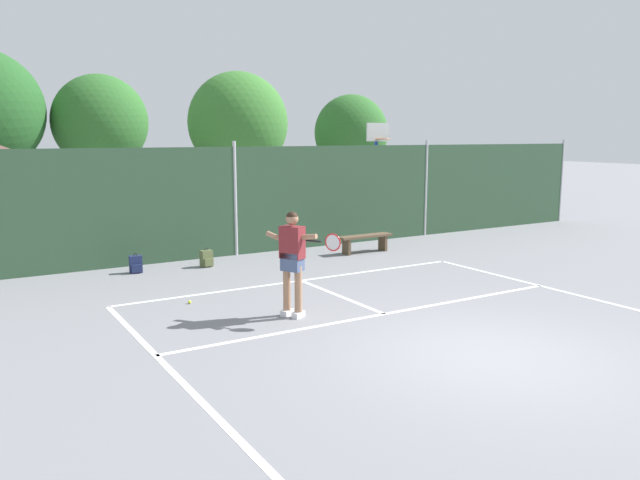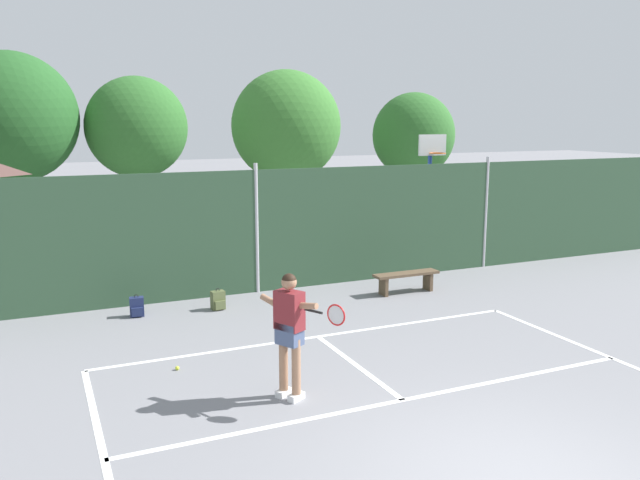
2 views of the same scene
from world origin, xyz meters
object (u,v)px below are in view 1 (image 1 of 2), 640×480
object	(u,v)px
basketball_hoop	(377,161)
courtside_bench	(365,239)
tennis_player	(293,254)
backpack_navy	(136,265)
backpack_olive	(207,259)
tennis_ball	(190,302)

from	to	relation	value
basketball_hoop	courtside_bench	distance (m)	4.75
tennis_player	basketball_hoop	bearing A→B (deg)	45.98
tennis_player	courtside_bench	size ratio (longest dim) A/B	1.16
tennis_player	backpack_navy	distance (m)	5.25
tennis_player	backpack_olive	size ratio (longest dim) A/B	4.01
courtside_bench	basketball_hoop	bearing A→B (deg)	49.83
tennis_ball	courtside_bench	bearing A→B (deg)	23.74
basketball_hoop	backpack_olive	world-z (taller)	basketball_hoop
tennis_player	tennis_ball	bearing A→B (deg)	126.40
backpack_navy	backpack_olive	distance (m)	1.66
basketball_hoop	tennis_ball	bearing A→B (deg)	-145.77
basketball_hoop	backpack_olive	distance (m)	7.98
backpack_navy	tennis_player	bearing A→B (deg)	-73.92
backpack_olive	tennis_player	bearing A→B (deg)	-92.63
basketball_hoop	courtside_bench	xyz separation A→B (m)	(-2.79, -3.31, -1.95)
backpack_olive	courtside_bench	bearing A→B (deg)	-5.95
tennis_ball	courtside_bench	size ratio (longest dim) A/B	0.04
basketball_hoop	tennis_ball	xyz separation A→B (m)	(-8.65, -5.88, -2.28)
basketball_hoop	backpack_olive	xyz separation A→B (m)	(-7.15, -2.85, -2.12)
basketball_hoop	tennis_player	xyz separation A→B (m)	(-7.36, -7.62, -1.20)
backpack_navy	courtside_bench	xyz separation A→B (m)	(6.01, -0.65, 0.17)
basketball_hoop	tennis_player	size ratio (longest dim) A/B	1.91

